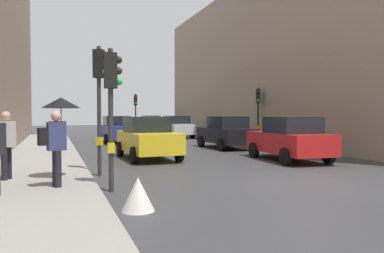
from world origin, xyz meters
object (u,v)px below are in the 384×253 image
Objects in this scene: car_red_sedan at (289,139)px; car_green_estate at (150,124)px; pedestrian_with_black_backpack at (4,141)px; traffic_light_near_right at (100,87)px; pedestrian_with_grey_backpack at (55,144)px; traffic_light_mid_street at (258,105)px; car_blue_van at (117,129)px; car_dark_suv at (226,132)px; traffic_light_near_left at (112,93)px; pedestrian_with_umbrella at (60,115)px; warning_sign_triangle at (138,194)px; car_yellow_taxi at (148,138)px; traffic_light_far_median at (136,107)px; car_white_compact at (176,127)px.

car_green_estate is at bearing 89.33° from car_red_sedan.
car_green_estate is 28.46m from pedestrian_with_black_backpack.
traffic_light_near_right is 2.20× the size of pedestrian_with_grey_backpack.
traffic_light_mid_street is 0.83× the size of car_blue_van.
traffic_light_near_right is 10.54m from car_dark_suv.
traffic_light_near_left is 1.93× the size of pedestrian_with_grey_backpack.
pedestrian_with_black_backpack is at bearing 145.65° from traffic_light_near_left.
pedestrian_with_grey_backpack reaches higher than car_blue_van.
warning_sign_triangle is at bearing -68.87° from pedestrian_with_umbrella.
car_green_estate is 1.98× the size of pedestrian_with_umbrella.
pedestrian_with_grey_backpack is at bearing -120.94° from car_yellow_taxi.
car_green_estate is 0.99× the size of car_yellow_taxi.
traffic_light_far_median reaches higher than pedestrian_with_grey_backpack.
traffic_light_near_right reaches higher than traffic_light_mid_street.
car_white_compact is at bearing 89.10° from car_red_sedan.
car_red_sedan is at bearing 14.51° from pedestrian_with_umbrella.
pedestrian_with_grey_backpack is at bearing -106.41° from traffic_light_far_median.
traffic_light_far_median is 0.82× the size of car_red_sedan.
traffic_light_far_median is at bearing 66.53° from car_blue_van.
traffic_light_near_left is 8.57m from car_red_sedan.
traffic_light_far_median reaches higher than warning_sign_triangle.
traffic_light_near_right is 0.92× the size of car_dark_suv.
traffic_light_far_median is 1.66× the size of pedestrian_with_umbrella.
car_green_estate is at bearing 75.78° from warning_sign_triangle.
car_green_estate is (2.85, 6.61, -1.58)m from traffic_light_far_median.
traffic_light_near_right is 7.89m from car_red_sedan.
car_white_compact is (7.83, 17.14, -1.80)m from traffic_light_near_right.
warning_sign_triangle is at bearing -122.28° from car_dark_suv.
pedestrian_with_grey_backpack is at bearing -103.84° from car_blue_van.
traffic_light_near_right is at bearing 16.60° from pedestrian_with_black_backpack.
car_red_sedan is (7.57, 3.72, -1.48)m from traffic_light_near_left.
car_red_sedan is 2.02× the size of pedestrian_with_umbrella.
traffic_light_near_right reaches higher than car_white_compact.
car_blue_van is at bearing -146.18° from car_white_compact.
car_green_estate and car_yellow_taxi have the same top height.
car_white_compact is at bearing 106.53° from traffic_light_mid_street.
traffic_light_mid_street is at bearing -73.47° from car_white_compact.
pedestrian_with_black_backpack is (-5.14, -14.41, 0.29)m from car_blue_van.
traffic_light_mid_street is at bearing 69.09° from car_red_sedan.
warning_sign_triangle is at bearing -56.42° from pedestrian_with_grey_backpack.
traffic_light_near_right reaches higher than car_yellow_taxi.
traffic_light_near_left is 29.33m from car_green_estate.
traffic_light_far_median reaches higher than car_yellow_taxi.
traffic_light_far_median reaches higher than car_blue_van.
pedestrian_with_black_backpack reaches higher than car_white_compact.
car_green_estate is at bearing 73.02° from traffic_light_near_right.
traffic_light_mid_street is 0.83× the size of car_green_estate.
pedestrian_with_black_backpack reaches higher than car_dark_suv.
car_yellow_taxi is 6.13m from car_dark_suv.
car_dark_suv is at bearing 43.12° from pedestrian_with_umbrella.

